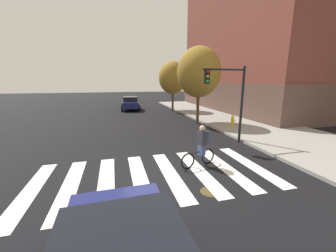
{
  "coord_description": "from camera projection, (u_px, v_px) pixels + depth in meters",
  "views": [
    {
      "loc": [
        -1.42,
        -6.83,
        3.42
      ],
      "look_at": [
        1.05,
        2.48,
        1.28
      ],
      "focal_mm": 21.79,
      "sensor_mm": 36.0,
      "label": 1
    }
  ],
  "objects": [
    {
      "name": "street_tree_near",
      "position": [
        199.0,
        72.0,
        15.83
      ],
      "size": [
        3.39,
        3.39,
        6.04
      ],
      "color": "#4C3823",
      "rests_on": "ground"
    },
    {
      "name": "manhole_cover",
      "position": [
        210.0,
        191.0,
        6.43
      ],
      "size": [
        0.64,
        0.64,
        0.01
      ],
      "primitive_type": "cylinder",
      "color": "#473D1E",
      "rests_on": "ground"
    },
    {
      "name": "cyclist",
      "position": [
        201.0,
        146.0,
        8.25
      ],
      "size": [
        1.66,
        0.54,
        1.69
      ],
      "color": "black",
      "rests_on": "ground"
    },
    {
      "name": "sedan_mid",
      "position": [
        130.0,
        103.0,
        24.7
      ],
      "size": [
        2.39,
        4.7,
        1.58
      ],
      "color": "navy",
      "rests_on": "ground"
    },
    {
      "name": "corner_building",
      "position": [
        285.0,
        46.0,
        24.56
      ],
      "size": [
        18.33,
        20.16,
        15.27
      ],
      "color": "brown",
      "rests_on": "ground"
    },
    {
      "name": "street_tree_mid",
      "position": [
        173.0,
        78.0,
        22.78
      ],
      "size": [
        3.14,
        3.14,
        5.59
      ],
      "color": "#4C3823",
      "rests_on": "ground"
    },
    {
      "name": "ground_plane",
      "position": [
        158.0,
        175.0,
        7.54
      ],
      "size": [
        120.0,
        120.0,
        0.0
      ],
      "primitive_type": "plane",
      "color": "black"
    },
    {
      "name": "traffic_light_near",
      "position": [
        229.0,
        92.0,
        10.86
      ],
      "size": [
        2.47,
        0.28,
        4.2
      ],
      "color": "black",
      "rests_on": "ground"
    },
    {
      "name": "crosswalk_stripes",
      "position": [
        155.0,
        176.0,
        7.51
      ],
      "size": [
        8.62,
        4.17,
        0.01
      ],
      "color": "silver",
      "rests_on": "ground"
    },
    {
      "name": "fire_hydrant",
      "position": [
        232.0,
        121.0,
        15.17
      ],
      "size": [
        0.33,
        0.22,
        0.78
      ],
      "color": "gold",
      "rests_on": "sidewalk"
    }
  ]
}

